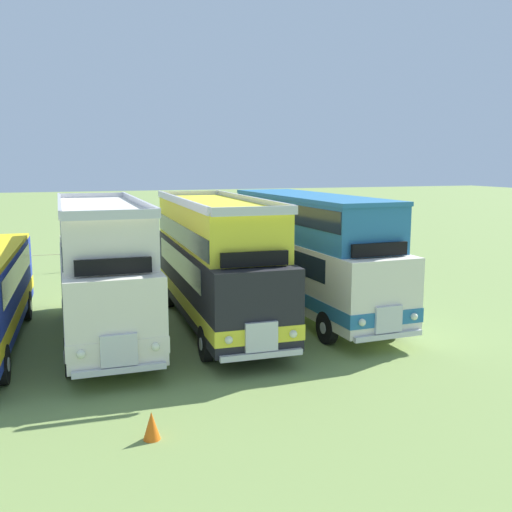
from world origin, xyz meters
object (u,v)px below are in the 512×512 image
(bus_fifth_in_row, at_px, (102,266))
(bus_seventh_in_row, at_px, (310,249))
(bus_sixth_in_row, at_px, (215,259))
(cone_near_end, at_px, (152,426))

(bus_fifth_in_row, height_order, bus_seventh_in_row, bus_fifth_in_row)
(bus_sixth_in_row, relative_size, bus_seventh_in_row, 0.99)
(bus_sixth_in_row, height_order, bus_seventh_in_row, bus_sixth_in_row)
(bus_fifth_in_row, relative_size, cone_near_end, 16.28)
(bus_seventh_in_row, xyz_separation_m, cone_near_end, (-7.27, -8.27, -2.17))
(bus_sixth_in_row, xyz_separation_m, bus_seventh_in_row, (3.80, 0.45, 0.11))
(bus_sixth_in_row, relative_size, cone_near_end, 17.11)
(cone_near_end, bearing_deg, bus_fifth_in_row, 92.57)
(bus_seventh_in_row, relative_size, cone_near_end, 17.24)
(bus_sixth_in_row, distance_m, cone_near_end, 8.80)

